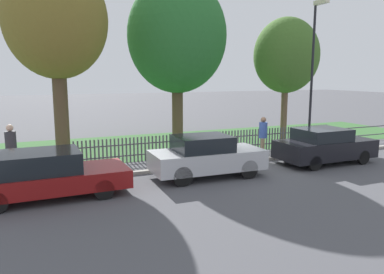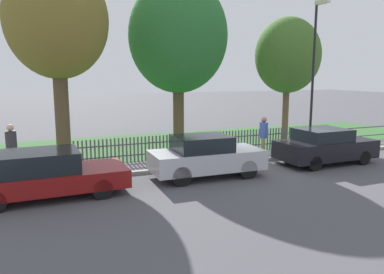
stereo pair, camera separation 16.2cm
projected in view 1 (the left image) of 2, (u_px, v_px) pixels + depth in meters
name	position (u px, v px, depth m)	size (l,w,h in m)	color
ground_plane	(241.00, 164.00, 14.85)	(120.00, 120.00, 0.00)	#4C4C51
kerb_stone	(240.00, 162.00, 14.94)	(28.12, 0.20, 0.12)	#9E998E
grass_strip	(188.00, 142.00, 19.77)	(28.12, 6.83, 0.01)	#33602D
park_fence	(218.00, 143.00, 16.60)	(28.12, 0.05, 1.02)	#4C4C51
parked_car_silver_hatchback	(47.00, 174.00, 10.68)	(4.42, 1.94, 1.36)	maroon
parked_car_black_saloon	(206.00, 156.00, 12.88)	(3.92, 1.80, 1.45)	#BCBCC1
parked_car_navy_estate	(324.00, 146.00, 14.89)	(3.96, 1.78, 1.41)	black
covered_motorcycle	(193.00, 146.00, 15.14)	(1.93, 0.96, 1.09)	black
tree_nearest_kerb	(56.00, 21.00, 15.00)	(4.11, 4.11, 8.04)	brown
tree_behind_motorcycle	(177.00, 36.00, 18.46)	(4.90, 4.90, 8.23)	brown
tree_mid_park	(286.00, 56.00, 19.32)	(3.36, 3.36, 6.43)	brown
pedestrian_near_fence	(263.00, 135.00, 15.98)	(0.48, 0.48, 1.73)	#7F6B51
pedestrian_by_lamp	(11.00, 147.00, 12.93)	(0.41, 0.42, 1.82)	#2D3351
street_lamp	(314.00, 61.00, 16.42)	(0.20, 0.79, 6.63)	black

